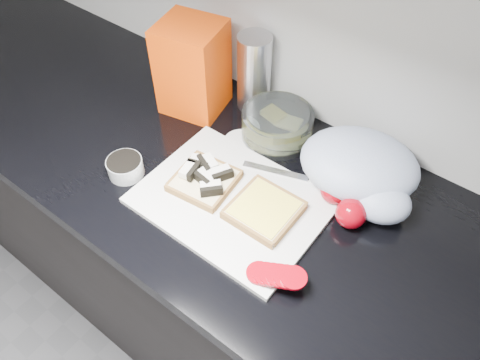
% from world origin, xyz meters
% --- Properties ---
extents(base_cabinet, '(3.50, 0.60, 0.86)m').
position_xyz_m(base_cabinet, '(0.00, 1.20, 0.43)').
color(base_cabinet, black).
rests_on(base_cabinet, ground).
extents(countertop, '(3.50, 0.64, 0.04)m').
position_xyz_m(countertop, '(0.00, 1.20, 0.88)').
color(countertop, black).
rests_on(countertop, base_cabinet).
extents(cutting_board, '(0.40, 0.30, 0.01)m').
position_xyz_m(cutting_board, '(0.02, 1.14, 0.91)').
color(cutting_board, silver).
rests_on(cutting_board, countertop).
extents(bread_left, '(0.15, 0.15, 0.04)m').
position_xyz_m(bread_left, '(-0.06, 1.14, 0.93)').
color(bread_left, beige).
rests_on(bread_left, cutting_board).
extents(bread_right, '(0.14, 0.14, 0.02)m').
position_xyz_m(bread_right, '(0.09, 1.15, 0.92)').
color(bread_right, beige).
rests_on(bread_right, cutting_board).
extents(tomato_slices, '(0.13, 0.09, 0.03)m').
position_xyz_m(tomato_slices, '(0.20, 1.04, 0.93)').
color(tomato_slices, '#92030F').
rests_on(tomato_slices, cutting_board).
extents(knife, '(0.22, 0.09, 0.01)m').
position_xyz_m(knife, '(0.11, 1.29, 0.92)').
color(knife, silver).
rests_on(knife, cutting_board).
extents(seed_tub, '(0.08, 0.08, 0.04)m').
position_xyz_m(seed_tub, '(-0.24, 1.06, 0.92)').
color(seed_tub, '#B1B6B6').
rests_on(seed_tub, countertop).
extents(tub_lid, '(0.11, 0.11, 0.01)m').
position_xyz_m(tub_lid, '(-0.08, 1.31, 0.90)').
color(tub_lid, silver).
rests_on(tub_lid, countertop).
extents(glass_bowl, '(0.18, 0.18, 0.07)m').
position_xyz_m(glass_bowl, '(-0.03, 1.38, 0.94)').
color(glass_bowl, silver).
rests_on(glass_bowl, countertop).
extents(bread_bag, '(0.18, 0.17, 0.24)m').
position_xyz_m(bread_bag, '(-0.27, 1.35, 1.02)').
color(bread_bag, red).
rests_on(bread_bag, countertop).
extents(steel_canister, '(0.09, 0.09, 0.21)m').
position_xyz_m(steel_canister, '(-0.15, 1.44, 1.00)').
color(steel_canister, '#ABABB0').
rests_on(steel_canister, countertop).
extents(grocery_bag, '(0.32, 0.28, 0.12)m').
position_xyz_m(grocery_bag, '(0.21, 1.36, 0.96)').
color(grocery_bag, silver).
rests_on(grocery_bag, countertop).
extents(whole_tomatoes, '(0.13, 0.10, 0.07)m').
position_xyz_m(whole_tomatoes, '(0.22, 1.27, 0.93)').
color(whole_tomatoes, '#92030F').
rests_on(whole_tomatoes, countertop).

